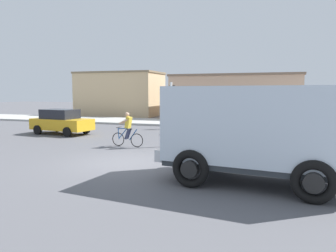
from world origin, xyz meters
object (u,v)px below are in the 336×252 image
Objects in this scene: truck_foreground at (256,128)px; cyclist at (128,129)px; car_far_side at (324,133)px; pedestrian_near_kerb at (165,118)px; car_red_near at (206,121)px; traffic_light_pole at (171,105)px; car_white_mid at (61,121)px.

truck_foreground is 3.27× the size of cyclist.
pedestrian_near_kerb is (-9.83, 5.68, 0.03)m from car_far_side.
truck_foreground reaches higher than car_red_near.
truck_foreground is 7.09m from traffic_light_pole.
truck_foreground is at bearing -70.52° from car_red_near.
pedestrian_near_kerb is at bearing 155.39° from car_red_near.
traffic_light_pole is at bearing 21.16° from cyclist.
car_far_side is at bearing 12.32° from cyclist.
cyclist is 1.07× the size of pedestrian_near_kerb.
car_far_side is at bearing -29.99° from pedestrian_near_kerb.
traffic_light_pole is 7.50m from pedestrian_near_kerb.
car_red_near is at bearing 83.68° from traffic_light_pole.
truck_foreground reaches higher than car_far_side.
car_red_near is at bearing 66.78° from cyclist.
car_white_mid is (-8.76, -3.19, 0.00)m from car_red_near.
cyclist is at bearing -84.96° from pedestrian_near_kerb.
car_white_mid is 2.58× the size of pedestrian_near_kerb.
pedestrian_near_kerb is at bearing 120.03° from truck_foreground.
cyclist is 9.37m from car_far_side.
traffic_light_pole reaches higher than truck_foreground.
car_far_side is (2.67, 6.72, -0.85)m from truck_foreground.
pedestrian_near_kerb is (-3.32, 1.52, 0.03)m from car_red_near.
car_red_near is (2.64, 6.16, -0.05)m from cyclist.
pedestrian_near_kerb is at bearing 111.59° from traffic_light_pole.
truck_foreground is 7.28m from car_far_side.
truck_foreground reaches higher than pedestrian_near_kerb.
cyclist is (-6.49, 4.72, -0.80)m from truck_foreground.
cyclist is 0.40× the size of car_far_side.
traffic_light_pole is 0.75× the size of car_far_side.
traffic_light_pole is 0.77× the size of car_red_near.
truck_foreground is at bearing -31.36° from car_white_mid.
traffic_light_pole reaches higher than cyclist.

